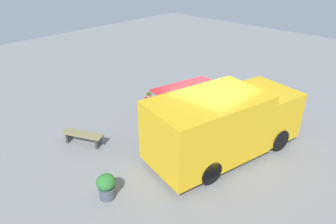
{
  "coord_description": "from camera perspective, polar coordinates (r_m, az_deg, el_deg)",
  "views": [
    {
      "loc": [
        -8.06,
        -5.47,
        6.36
      ],
      "look_at": [
        -0.51,
        1.55,
        0.99
      ],
      "focal_mm": 32.86,
      "sensor_mm": 36.0,
      "label": 1
    }
  ],
  "objects": [
    {
      "name": "planter_flowering_far",
      "position": [
        9.21,
        -11.38,
        -13.24
      ],
      "size": [
        0.55,
        0.55,
        0.8
      ],
      "color": "#454E5A",
      "rests_on": "ground_plane"
    },
    {
      "name": "ground_plane",
      "position": [
        11.63,
        7.35,
        -5.91
      ],
      "size": [
        40.0,
        40.0,
        0.0
      ],
      "primitive_type": "plane",
      "color": "gray"
    },
    {
      "name": "person_customer",
      "position": [
        13.75,
        -3.46,
        1.57
      ],
      "size": [
        0.49,
        0.77,
        0.9
      ],
      "color": "#686A5A",
      "rests_on": "ground_plane"
    },
    {
      "name": "planter_flowering_near",
      "position": [
        14.6,
        13.33,
        2.96
      ],
      "size": [
        0.61,
        0.61,
        0.88
      ],
      "color": "#4C5051",
      "rests_on": "ground_plane"
    },
    {
      "name": "plaza_bench",
      "position": [
        11.79,
        -15.47,
        -4.32
      ],
      "size": [
        1.01,
        1.58,
        0.45
      ],
      "color": "olive",
      "rests_on": "ground_plane"
    },
    {
      "name": "food_truck",
      "position": [
        10.67,
        10.2,
        -2.41
      ],
      "size": [
        5.92,
        3.82,
        2.3
      ],
      "color": "gold",
      "rests_on": "ground_plane"
    }
  ]
}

